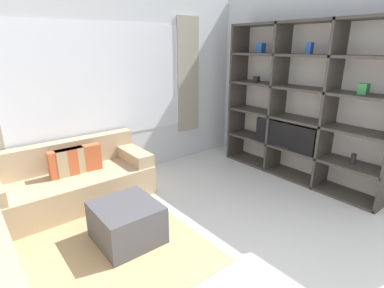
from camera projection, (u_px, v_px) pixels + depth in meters
wall_back at (102, 89)px, 4.24m from camera, size 6.11×0.11×2.70m
wall_right at (309, 87)px, 4.45m from camera, size 0.07×4.59×2.70m
area_rug at (66, 261)px, 2.82m from camera, size 2.50×1.99×0.01m
shelving_unit at (303, 105)px, 4.35m from camera, size 0.43×2.52×2.27m
couch_main at (71, 182)px, 3.82m from camera, size 1.97×0.84×0.75m
ottoman at (127, 223)px, 3.08m from camera, size 0.61×0.64×0.42m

